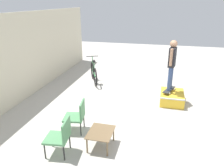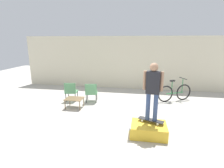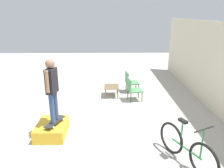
{
  "view_description": "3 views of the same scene",
  "coord_description": "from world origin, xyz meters",
  "px_view_note": "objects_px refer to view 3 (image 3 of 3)",
  "views": [
    {
      "loc": [
        -5.98,
        -0.46,
        3.35
      ],
      "look_at": [
        -0.21,
        0.96,
        1.07
      ],
      "focal_mm": 35.0,
      "sensor_mm": 36.0,
      "label": 1
    },
    {
      "loc": [
        1.0,
        -5.66,
        2.77
      ],
      "look_at": [
        -0.09,
        0.69,
        1.15
      ],
      "focal_mm": 28.0,
      "sensor_mm": 36.0,
      "label": 2
    },
    {
      "loc": [
        6.69,
        0.74,
        3.23
      ],
      "look_at": [
        0.12,
        0.86,
        1.11
      ],
      "focal_mm": 35.0,
      "sensor_mm": 36.0,
      "label": 3
    }
  ],
  "objects_px": {
    "coffee_table": "(112,88)",
    "bicycle": "(186,148)",
    "skateboard_on_ramp": "(55,122)",
    "skate_ramp_box": "(52,129)",
    "person_skater": "(52,86)",
    "patio_chair_right": "(133,88)",
    "patio_chair_left": "(130,81)"
  },
  "relations": [
    {
      "from": "coffee_table",
      "to": "bicycle",
      "type": "height_order",
      "value": "bicycle"
    },
    {
      "from": "skateboard_on_ramp",
      "to": "skate_ramp_box",
      "type": "bearing_deg",
      "value": -100.51
    },
    {
      "from": "person_skater",
      "to": "bicycle",
      "type": "relative_size",
      "value": 1.07
    },
    {
      "from": "skateboard_on_ramp",
      "to": "patio_chair_right",
      "type": "xyz_separation_m",
      "value": [
        -2.55,
        2.39,
        0.06
      ]
    },
    {
      "from": "person_skater",
      "to": "coffee_table",
      "type": "bearing_deg",
      "value": 163.14
    },
    {
      "from": "person_skater",
      "to": "bicycle",
      "type": "height_order",
      "value": "person_skater"
    },
    {
      "from": "skateboard_on_ramp",
      "to": "person_skater",
      "type": "xyz_separation_m",
      "value": [
        0.0,
        -0.0,
        1.02
      ]
    },
    {
      "from": "coffee_table",
      "to": "skate_ramp_box",
      "type": "bearing_deg",
      "value": -29.7
    },
    {
      "from": "coffee_table",
      "to": "patio_chair_left",
      "type": "height_order",
      "value": "patio_chair_left"
    },
    {
      "from": "patio_chair_right",
      "to": "bicycle",
      "type": "relative_size",
      "value": 0.56
    },
    {
      "from": "patio_chair_left",
      "to": "patio_chair_right",
      "type": "height_order",
      "value": "same"
    },
    {
      "from": "person_skater",
      "to": "coffee_table",
      "type": "relative_size",
      "value": 2.35
    },
    {
      "from": "patio_chair_right",
      "to": "bicycle",
      "type": "bearing_deg",
      "value": -178.17
    },
    {
      "from": "bicycle",
      "to": "person_skater",
      "type": "bearing_deg",
      "value": -136.86
    },
    {
      "from": "coffee_table",
      "to": "patio_chair_right",
      "type": "bearing_deg",
      "value": 58.06
    },
    {
      "from": "coffee_table",
      "to": "bicycle",
      "type": "xyz_separation_m",
      "value": [
        4.27,
        1.59,
        0.05
      ]
    },
    {
      "from": "patio_chair_right",
      "to": "bicycle",
      "type": "xyz_separation_m",
      "value": [
        3.77,
        0.78,
        -0.09
      ]
    },
    {
      "from": "person_skater",
      "to": "coffee_table",
      "type": "xyz_separation_m",
      "value": [
        -3.05,
        1.58,
        -1.1
      ]
    },
    {
      "from": "person_skater",
      "to": "patio_chair_right",
      "type": "distance_m",
      "value": 3.62
    },
    {
      "from": "skate_ramp_box",
      "to": "patio_chair_right",
      "type": "height_order",
      "value": "patio_chair_right"
    },
    {
      "from": "skateboard_on_ramp",
      "to": "person_skater",
      "type": "distance_m",
      "value": 1.02
    },
    {
      "from": "person_skater",
      "to": "bicycle",
      "type": "distance_m",
      "value": 3.56
    },
    {
      "from": "coffee_table",
      "to": "bicycle",
      "type": "relative_size",
      "value": 0.46
    },
    {
      "from": "coffee_table",
      "to": "patio_chair_right",
      "type": "height_order",
      "value": "patio_chair_right"
    },
    {
      "from": "bicycle",
      "to": "coffee_table",
      "type": "bearing_deg",
      "value": 174.6
    },
    {
      "from": "skate_ramp_box",
      "to": "coffee_table",
      "type": "bearing_deg",
      "value": 150.3
    },
    {
      "from": "skate_ramp_box",
      "to": "skateboard_on_ramp",
      "type": "height_order",
      "value": "skateboard_on_ramp"
    },
    {
      "from": "coffee_table",
      "to": "bicycle",
      "type": "distance_m",
      "value": 4.56
    },
    {
      "from": "skateboard_on_ramp",
      "to": "coffee_table",
      "type": "distance_m",
      "value": 3.44
    },
    {
      "from": "bicycle",
      "to": "patio_chair_right",
      "type": "bearing_deg",
      "value": 165.92
    },
    {
      "from": "skateboard_on_ramp",
      "to": "coffee_table",
      "type": "bearing_deg",
      "value": 173.15
    },
    {
      "from": "skate_ramp_box",
      "to": "coffee_table",
      "type": "relative_size",
      "value": 1.49
    }
  ]
}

